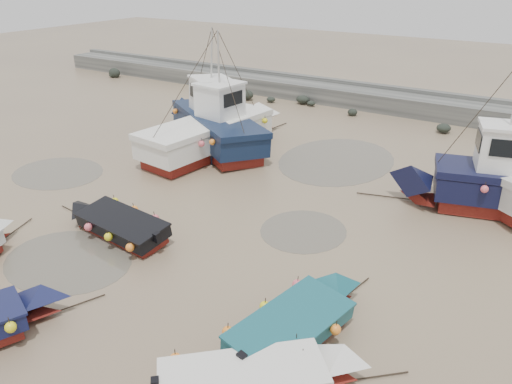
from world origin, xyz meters
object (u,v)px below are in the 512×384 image
dinghy_3 (259,378)px  cabin_boat_2 (506,181)px  dinghy_2 (298,319)px  dinghy_4 (118,221)px  cabin_boat_0 (212,122)px  cabin_boat_1 (215,128)px  person (215,164)px

dinghy_3 → cabin_boat_2: size_ratio=0.51×
dinghy_2 → dinghy_4: same height
cabin_boat_0 → cabin_boat_1: (0.79, -0.79, -0.01)m
dinghy_3 → cabin_boat_0: size_ratio=0.51×
dinghy_3 → person: dinghy_3 is taller
dinghy_3 → dinghy_2: bearing=142.3°
dinghy_2 → person: (-9.48, 9.05, -0.55)m
dinghy_2 → dinghy_4: 8.41m
cabin_boat_2 → cabin_boat_1: bearing=76.5°
dinghy_4 → cabin_boat_0: bearing=22.6°
dinghy_2 → cabin_boat_1: (-10.57, 10.65, 0.76)m
dinghy_4 → cabin_boat_1: cabin_boat_1 is taller
dinghy_2 → cabin_boat_2: bearing=83.3°
dinghy_2 → dinghy_3: (0.19, -2.32, -0.01)m
dinghy_3 → cabin_boat_0: 17.98m
dinghy_3 → person: 14.93m
cabin_boat_1 → cabin_boat_2: size_ratio=1.14×
dinghy_2 → cabin_boat_2: cabin_boat_2 is taller
dinghy_3 → cabin_boat_1: size_ratio=0.45×
cabin_boat_0 → person: cabin_boat_0 is taller
dinghy_4 → person: dinghy_4 is taller
cabin_boat_1 → person: cabin_boat_1 is taller
cabin_boat_0 → cabin_boat_2: 14.90m
person → dinghy_3: bearing=105.3°
dinghy_4 → dinghy_2: bearing=-94.0°
dinghy_2 → person: dinghy_2 is taller
cabin_boat_1 → person: (1.09, -1.61, -1.31)m
cabin_boat_2 → cabin_boat_0: bearing=73.3°
cabin_boat_2 → dinghy_2: bearing=147.1°
cabin_boat_0 → cabin_boat_2: bearing=-59.1°
cabin_boat_0 → cabin_boat_1: size_ratio=0.89×
dinghy_4 → cabin_boat_0: (-3.06, 10.03, 0.77)m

